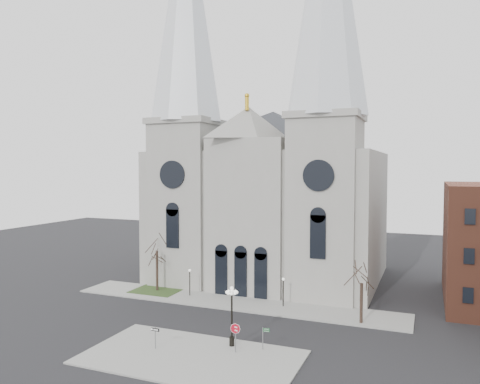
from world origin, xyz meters
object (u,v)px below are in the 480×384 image
at_px(stop_sign, 236,332).
at_px(one_way_sign, 155,334).
at_px(street_name_sign, 264,336).
at_px(globe_lamp, 232,309).

bearing_deg(stop_sign, one_way_sign, -148.59).
xyz_separation_m(one_way_sign, street_name_sign, (8.79, 3.41, -0.16)).
xyz_separation_m(globe_lamp, one_way_sign, (-5.90, -3.13, -2.02)).
bearing_deg(street_name_sign, stop_sign, -156.21).
xyz_separation_m(stop_sign, one_way_sign, (-6.78, -1.88, -0.48)).
distance_m(globe_lamp, one_way_sign, 6.97).
relative_size(stop_sign, globe_lamp, 0.48).
height_order(globe_lamp, one_way_sign, globe_lamp).
relative_size(stop_sign, street_name_sign, 1.30).
relative_size(one_way_sign, street_name_sign, 0.99).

